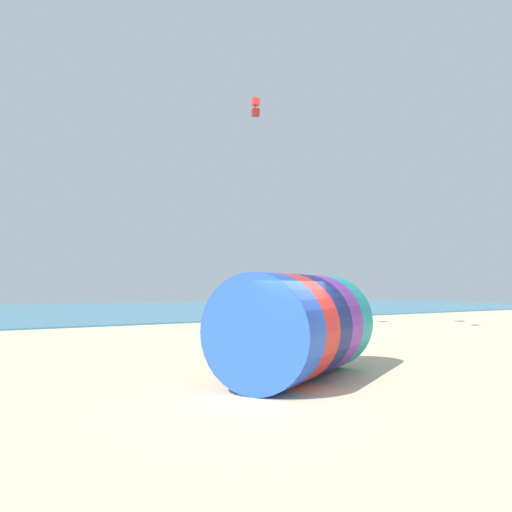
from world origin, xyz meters
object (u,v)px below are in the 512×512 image
object	(u,v)px
giant_inflatable_tube	(297,326)
kite_handler	(323,335)
cooler_box	(322,363)

from	to	relation	value
giant_inflatable_tube	kite_handler	bearing A→B (deg)	39.26
giant_inflatable_tube	kite_handler	xyz separation A→B (m)	(2.57, 2.10, -0.53)
kite_handler	cooler_box	bearing A→B (deg)	-130.21
giant_inflatable_tube	cooler_box	xyz separation A→B (m)	(1.56, 0.91, -1.17)
giant_inflatable_tube	kite_handler	world-z (taller)	giant_inflatable_tube
cooler_box	kite_handler	bearing A→B (deg)	49.79
giant_inflatable_tube	kite_handler	size ratio (longest dim) A/B	3.42
giant_inflatable_tube	cooler_box	size ratio (longest dim) A/B	10.55
giant_inflatable_tube	cooler_box	distance (m)	2.15
cooler_box	giant_inflatable_tube	bearing A→B (deg)	-149.77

